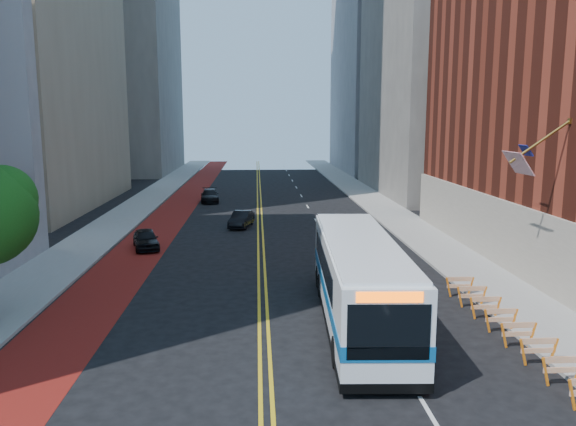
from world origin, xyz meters
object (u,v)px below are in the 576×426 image
(transit_bus, at_px, (359,279))
(car_a, at_px, (146,239))
(car_b, at_px, (241,219))
(car_c, at_px, (210,196))

(transit_bus, bearing_deg, car_a, 131.55)
(transit_bus, distance_m, car_b, 22.67)
(car_b, distance_m, car_c, 14.62)
(car_a, distance_m, car_b, 9.64)
(transit_bus, height_order, car_b, transit_bus)
(transit_bus, height_order, car_a, transit_bus)
(car_b, bearing_deg, car_a, -117.78)
(transit_bus, bearing_deg, car_c, 107.02)
(car_c, bearing_deg, car_a, -101.75)
(car_b, bearing_deg, car_c, 116.91)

